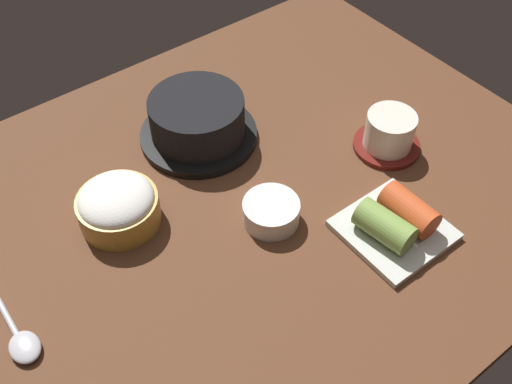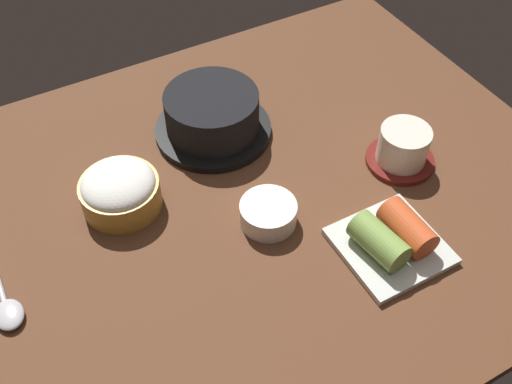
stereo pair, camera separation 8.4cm
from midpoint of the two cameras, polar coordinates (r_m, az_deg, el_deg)
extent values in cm
cube|color=#56331E|center=(87.56, 0.97, -1.51)|extent=(100.00, 76.00, 2.00)
cylinder|color=black|center=(96.62, -1.59, 5.80)|extent=(18.56, 18.56, 1.26)
cylinder|color=black|center=(94.10, -1.64, 7.50)|extent=(14.77, 14.77, 6.33)
cylinder|color=#D15619|center=(92.25, -1.68, 8.85)|extent=(13.00, 13.00, 0.60)
cylinder|color=#B78C38|center=(86.08, -10.01, -0.38)|extent=(11.32, 11.32, 4.42)
ellipsoid|color=white|center=(84.46, -10.20, 0.61)|extent=(10.41, 10.41, 3.96)
cylinder|color=maroon|center=(95.66, 15.94, 2.80)|extent=(10.44, 10.44, 0.80)
cylinder|color=silver|center=(93.51, 16.35, 4.17)|extent=(7.59, 7.59, 5.56)
cylinder|color=#C6D18C|center=(91.87, 16.67, 5.27)|extent=(6.45, 6.45, 0.40)
cylinder|color=white|center=(83.41, 4.05, -2.21)|extent=(8.02, 8.02, 3.35)
cylinder|color=#386B2D|center=(82.35, 4.10, -1.60)|extent=(6.58, 6.58, 0.50)
cube|color=silver|center=(84.20, 15.41, -5.14)|extent=(13.34, 13.34, 1.00)
cylinder|color=#7A9E47|center=(80.99, 14.53, -4.71)|extent=(5.36, 8.54, 4.24)
cylinder|color=#C64C23|center=(83.42, 16.99, -3.41)|extent=(4.41, 8.09, 4.24)
ellipsoid|color=#B7B7BC|center=(79.62, -19.59, -11.11)|extent=(3.60, 4.68, 1.26)
camera|label=1|loc=(0.04, -87.13, 3.21)|focal=42.17mm
camera|label=2|loc=(0.04, 92.87, -3.21)|focal=42.17mm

